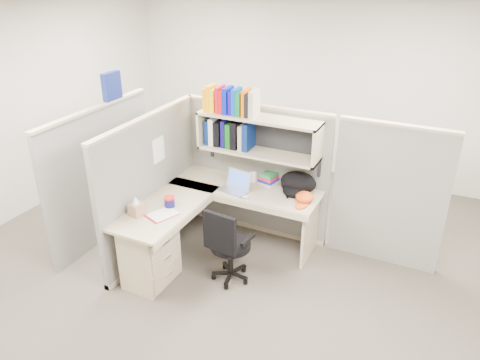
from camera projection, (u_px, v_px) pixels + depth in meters
The scene contains 14 objects.
ground at pixel (223, 266), 5.25m from camera, with size 6.00×6.00×0.00m, color #36312A.
room_shell at pixel (221, 129), 4.54m from camera, with size 6.00×6.00×6.00m.
cubicle at pixel (212, 171), 5.37m from camera, with size 3.79×1.84×1.95m.
desk at pixel (176, 237), 4.99m from camera, with size 1.74×1.75×0.73m.
laptop at pixel (233, 182), 5.25m from camera, with size 0.32×0.32×0.23m, color #B9BABE, non-canonical shape.
backpack at pixel (297, 184), 5.19m from camera, with size 0.41×0.32×0.24m, color black, non-canonical shape.
orange_cap at pixel (305, 197), 5.06m from camera, with size 0.20×0.23×0.11m, color #D44A12, non-canonical shape.
snack_canister at pixel (169, 201), 4.96m from camera, with size 0.12×0.12×0.11m.
tissue_box at pixel (136, 206), 4.78m from camera, with size 0.13×0.13×0.21m, color #A7795E, non-canonical shape.
mouse at pixel (245, 197), 5.15m from camera, with size 0.08×0.06×0.03m, color #90A6CC.
paper_cup at pixel (253, 177), 5.52m from camera, with size 0.08×0.08×0.11m, color white.
book_stack at pixel (270, 178), 5.49m from camera, with size 0.19×0.25×0.12m, color slate, non-canonical shape.
loose_paper at pixel (163, 214), 4.84m from camera, with size 0.21×0.29×0.00m, color silver, non-canonical shape.
task_chair at pixel (229, 256), 4.88m from camera, with size 0.48×0.45×0.89m.
Camera 1 is at (2.03, -3.80, 3.15)m, focal length 35.00 mm.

